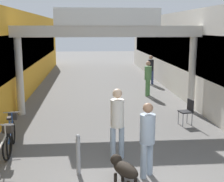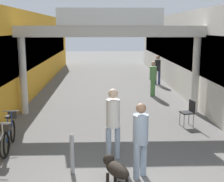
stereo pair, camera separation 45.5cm
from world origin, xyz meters
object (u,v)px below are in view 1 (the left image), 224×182
object	(u,v)px
pedestrian_carrying_crate	(148,76)
pedestrian_with_dog	(147,135)
dog_on_leash	(123,168)
bicycle_silver_second	(1,150)
bollard_post_metal	(78,154)
cafe_chair_black_nearer	(188,110)
pedestrian_companion	(117,119)
bicycle_blue_third	(11,134)
pedestrian_elderly_walking	(151,68)

from	to	relation	value
pedestrian_carrying_crate	pedestrian_with_dog	bearing A→B (deg)	-101.18
dog_on_leash	bicycle_silver_second	bearing A→B (deg)	158.31
bollard_post_metal	cafe_chair_black_nearer	size ratio (longest dim) A/B	1.07
pedestrian_companion	bicycle_blue_third	xyz separation A→B (m)	(-2.85, 0.89, -0.62)
dog_on_leash	bicycle_silver_second	world-z (taller)	bicycle_silver_second
bollard_post_metal	cafe_chair_black_nearer	xyz separation A→B (m)	(3.66, 3.43, 0.06)
pedestrian_carrying_crate	bicycle_silver_second	xyz separation A→B (m)	(-5.05, -7.67, -0.55)
pedestrian_elderly_walking	bicycle_blue_third	size ratio (longest dim) A/B	1.02
bicycle_silver_second	cafe_chair_black_nearer	bearing A→B (deg)	27.99
pedestrian_elderly_walking	bollard_post_metal	bearing A→B (deg)	-109.31
pedestrian_companion	bollard_post_metal	distance (m)	1.37
bicycle_blue_third	bollard_post_metal	bearing A→B (deg)	-41.52
pedestrian_carrying_crate	dog_on_leash	bearing A→B (deg)	-104.25
dog_on_leash	cafe_chair_black_nearer	distance (m)	4.86
pedestrian_carrying_crate	bicycle_silver_second	bearing A→B (deg)	-123.32
pedestrian_with_dog	pedestrian_carrying_crate	distance (m)	8.58
pedestrian_companion	cafe_chair_black_nearer	xyz separation A→B (m)	(2.69, 2.65, -0.52)
pedestrian_carrying_crate	cafe_chair_black_nearer	size ratio (longest dim) A/B	1.93
pedestrian_companion	bicycle_silver_second	world-z (taller)	pedestrian_companion
pedestrian_carrying_crate	bicycle_blue_third	xyz separation A→B (m)	(-5.08, -6.51, -0.55)
pedestrian_with_dog	pedestrian_companion	distance (m)	1.17
pedestrian_carrying_crate	bollard_post_metal	size ratio (longest dim) A/B	1.81
dog_on_leash	bicycle_blue_third	size ratio (longest dim) A/B	0.51
pedestrian_with_dog	pedestrian_carrying_crate	world-z (taller)	pedestrian_carrying_crate
dog_on_leash	bicycle_silver_second	distance (m)	3.03
bicycle_silver_second	bollard_post_metal	size ratio (longest dim) A/B	1.78
bollard_post_metal	pedestrian_carrying_crate	bearing A→B (deg)	68.63
pedestrian_with_dog	bollard_post_metal	xyz separation A→B (m)	(-1.53, 0.25, -0.50)
bicycle_silver_second	bollard_post_metal	xyz separation A→B (m)	(1.85, -0.50, 0.05)
bollard_post_metal	cafe_chair_black_nearer	distance (m)	5.01
pedestrian_carrying_crate	pedestrian_elderly_walking	bearing A→B (deg)	76.12
pedestrian_elderly_walking	cafe_chair_black_nearer	world-z (taller)	pedestrian_elderly_walking
pedestrian_carrying_crate	cafe_chair_black_nearer	bearing A→B (deg)	-84.43
pedestrian_with_dog	bicycle_silver_second	distance (m)	3.50
bicycle_silver_second	dog_on_leash	bearing A→B (deg)	-21.69
cafe_chair_black_nearer	dog_on_leash	bearing A→B (deg)	-123.67
pedestrian_companion	bollard_post_metal	size ratio (longest dim) A/B	1.92
bollard_post_metal	cafe_chair_black_nearer	bearing A→B (deg)	43.12
pedestrian_carrying_crate	bollard_post_metal	world-z (taller)	pedestrian_carrying_crate
bicycle_blue_third	cafe_chair_black_nearer	xyz separation A→B (m)	(5.54, 1.76, 0.10)
bicycle_silver_second	bicycle_blue_third	size ratio (longest dim) A/B	1.00
bicycle_silver_second	cafe_chair_black_nearer	xyz separation A→B (m)	(5.51, 2.93, 0.10)
pedestrian_with_dog	bollard_post_metal	distance (m)	1.63
bicycle_blue_third	cafe_chair_black_nearer	bearing A→B (deg)	17.64
pedestrian_with_dog	bicycle_silver_second	size ratio (longest dim) A/B	1.01
pedestrian_elderly_walking	dog_on_leash	size ratio (longest dim) A/B	2.00
pedestrian_companion	pedestrian_elderly_walking	xyz separation A→B (m)	(3.03, 10.62, -0.07)
bicycle_blue_third	cafe_chair_black_nearer	distance (m)	5.81
pedestrian_with_dog	dog_on_leash	xyz separation A→B (m)	(-0.57, -0.37, -0.59)
bicycle_blue_third	pedestrian_with_dog	bearing A→B (deg)	-29.24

